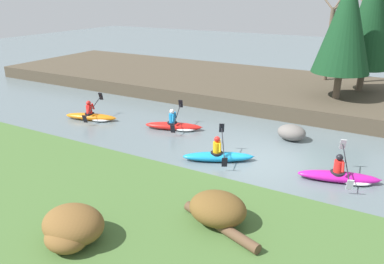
{
  "coord_description": "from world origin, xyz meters",
  "views": [
    {
      "loc": [
        4.21,
        -12.51,
        6.12
      ],
      "look_at": [
        -3.0,
        0.41,
        0.55
      ],
      "focal_mm": 35.0,
      "sensor_mm": 36.0,
      "label": 1
    }
  ],
  "objects_px": {
    "kayaker_lead": "(342,176)",
    "driftwood_log": "(220,226)",
    "boulder_midstream": "(292,132)",
    "kayaker_middle": "(219,155)",
    "kayaker_trailing": "(176,126)",
    "kayaker_far_back": "(93,116)"
  },
  "relations": [
    {
      "from": "kayaker_lead",
      "to": "driftwood_log",
      "type": "relative_size",
      "value": 1.23
    },
    {
      "from": "kayaker_lead",
      "to": "driftwood_log",
      "type": "height_order",
      "value": "driftwood_log"
    },
    {
      "from": "boulder_midstream",
      "to": "driftwood_log",
      "type": "relative_size",
      "value": 0.54
    },
    {
      "from": "kayaker_middle",
      "to": "boulder_midstream",
      "type": "distance_m",
      "value": 3.98
    },
    {
      "from": "kayaker_trailing",
      "to": "boulder_midstream",
      "type": "relative_size",
      "value": 2.25
    },
    {
      "from": "kayaker_middle",
      "to": "kayaker_trailing",
      "type": "relative_size",
      "value": 0.97
    },
    {
      "from": "kayaker_trailing",
      "to": "kayaker_far_back",
      "type": "height_order",
      "value": "same"
    },
    {
      "from": "kayaker_trailing",
      "to": "kayaker_middle",
      "type": "bearing_deg",
      "value": -53.35
    },
    {
      "from": "kayaker_lead",
      "to": "kayaker_far_back",
      "type": "distance_m",
      "value": 12.09
    },
    {
      "from": "kayaker_trailing",
      "to": "kayaker_far_back",
      "type": "xyz_separation_m",
      "value": [
        -4.4,
        -0.86,
        0.0
      ]
    },
    {
      "from": "kayaker_middle",
      "to": "kayaker_far_back",
      "type": "distance_m",
      "value": 7.77
    },
    {
      "from": "kayaker_middle",
      "to": "kayaker_trailing",
      "type": "distance_m",
      "value": 3.91
    },
    {
      "from": "kayaker_middle",
      "to": "boulder_midstream",
      "type": "bearing_deg",
      "value": 33.77
    },
    {
      "from": "driftwood_log",
      "to": "kayaker_lead",
      "type": "bearing_deg",
      "value": 91.12
    },
    {
      "from": "kayaker_trailing",
      "to": "kayaker_lead",
      "type": "bearing_deg",
      "value": -31.77
    },
    {
      "from": "kayaker_lead",
      "to": "kayaker_far_back",
      "type": "bearing_deg",
      "value": 159.14
    },
    {
      "from": "kayaker_lead",
      "to": "kayaker_middle",
      "type": "distance_m",
      "value": 4.45
    },
    {
      "from": "driftwood_log",
      "to": "boulder_midstream",
      "type": "bearing_deg",
      "value": 114.01
    },
    {
      "from": "kayaker_far_back",
      "to": "kayaker_middle",
      "type": "bearing_deg",
      "value": -26.79
    },
    {
      "from": "kayaker_middle",
      "to": "kayaker_far_back",
      "type": "relative_size",
      "value": 0.96
    },
    {
      "from": "kayaker_lead",
      "to": "driftwood_log",
      "type": "xyz_separation_m",
      "value": [
        -1.95,
        -5.71,
        0.8
      ]
    },
    {
      "from": "kayaker_middle",
      "to": "boulder_midstream",
      "type": "xyz_separation_m",
      "value": [
        1.85,
        3.52,
        0.12
      ]
    }
  ]
}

